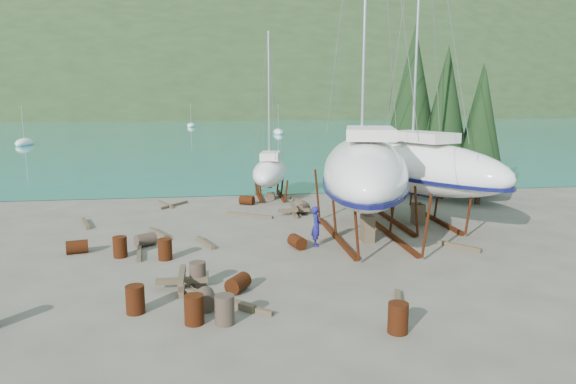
{
  "coord_description": "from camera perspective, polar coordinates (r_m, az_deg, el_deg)",
  "views": [
    {
      "loc": [
        -2.47,
        -19.92,
        6.49
      ],
      "look_at": [
        0.83,
        3.0,
        2.35
      ],
      "focal_mm": 32.0,
      "sensor_mm": 36.0,
      "label": 1
    }
  ],
  "objects": [
    {
      "name": "ground",
      "position": [
        21.1,
        -1.09,
        -7.77
      ],
      "size": [
        600.0,
        600.0,
        0.0
      ],
      "primitive_type": "plane",
      "color": "#564E44",
      "rests_on": "ground"
    },
    {
      "name": "bay_water",
      "position": [
        334.99,
        -7.88,
        8.93
      ],
      "size": [
        700.0,
        700.0,
        0.0
      ],
      "primitive_type": "plane",
      "color": "#1A837F",
      "rests_on": "ground"
    },
    {
      "name": "far_hill",
      "position": [
        339.99,
        -7.88,
        8.95
      ],
      "size": [
        800.0,
        360.0,
        110.0
      ],
      "primitive_type": "ellipsoid",
      "color": "#23341A",
      "rests_on": "ground"
    },
    {
      "name": "far_house_left",
      "position": [
        217.69,
        -23.8,
        8.35
      ],
      "size": [
        6.6,
        5.6,
        5.6
      ],
      "color": "beige",
      "rests_on": "ground"
    },
    {
      "name": "far_house_center",
      "position": [
        210.68,
        -13.14,
        8.91
      ],
      "size": [
        6.6,
        5.6,
        5.6
      ],
      "color": "beige",
      "rests_on": "ground"
    },
    {
      "name": "far_house_right",
      "position": [
        212.45,
        0.6,
        9.18
      ],
      "size": [
        6.6,
        5.6,
        5.6
      ],
      "color": "beige",
      "rests_on": "ground"
    },
    {
      "name": "cypress_near_right",
      "position": [
        35.27,
        17.12,
        8.56
      ],
      "size": [
        3.6,
        3.6,
        10.0
      ],
      "color": "black",
      "rests_on": "ground"
    },
    {
      "name": "cypress_mid_right",
      "position": [
        34.19,
        20.76,
        6.86
      ],
      "size": [
        3.06,
        3.06,
        8.5
      ],
      "color": "black",
      "rests_on": "ground"
    },
    {
      "name": "cypress_back_left",
      "position": [
        36.5,
        13.67,
        10.13
      ],
      "size": [
        4.14,
        4.14,
        11.5
      ],
      "color": "black",
      "rests_on": "ground"
    },
    {
      "name": "cypress_far_right",
      "position": [
        37.53,
        20.6,
        7.55
      ],
      "size": [
        3.24,
        3.24,
        9.0
      ],
      "color": "black",
      "rests_on": "ground"
    },
    {
      "name": "moored_boat_left",
      "position": [
        84.75,
        -27.24,
        4.89
      ],
      "size": [
        2.0,
        5.0,
        6.05
      ],
      "color": "white",
      "rests_on": "ground"
    },
    {
      "name": "moored_boat_mid",
      "position": [
        100.88,
        -1.1,
        6.67
      ],
      "size": [
        2.0,
        5.0,
        6.05
      ],
      "color": "white",
      "rests_on": "ground"
    },
    {
      "name": "moored_boat_far",
      "position": [
        130.18,
        -10.72,
        7.28
      ],
      "size": [
        2.0,
        5.0,
        6.05
      ],
      "color": "white",
      "rests_on": "ground"
    },
    {
      "name": "large_sailboat_near",
      "position": [
        24.32,
        8.55,
        2.51
      ],
      "size": [
        7.11,
        13.6,
        20.56
      ],
      "rotation": [
        0.0,
        0.0,
        -0.27
      ],
      "color": "white",
      "rests_on": "ground"
    },
    {
      "name": "large_sailboat_far",
      "position": [
        28.2,
        14.02,
        2.81
      ],
      "size": [
        7.92,
        12.14,
        18.61
      ],
      "rotation": [
        0.0,
        0.0,
        0.42
      ],
      "color": "white",
      "rests_on": "ground"
    },
    {
      "name": "small_sailboat_shore",
      "position": [
        34.42,
        -2.02,
        2.31
      ],
      "size": [
        3.58,
        7.13,
        10.92
      ],
      "rotation": [
        0.0,
        0.0,
        -0.22
      ],
      "color": "white",
      "rests_on": "ground"
    },
    {
      "name": "worker",
      "position": [
        23.14,
        3.15,
        -3.82
      ],
      "size": [
        0.5,
        0.7,
        1.82
      ],
      "primitive_type": "imported",
      "rotation": [
        0.0,
        0.0,
        1.48
      ],
      "color": "navy",
      "rests_on": "ground"
    },
    {
      "name": "drum_1",
      "position": [
        16.74,
        -9.11,
        -11.72
      ],
      "size": [
        0.63,
        0.91,
        0.58
      ],
      "primitive_type": "cylinder",
      "rotation": [
        1.57,
        0.0,
        3.2
      ],
      "color": "#2D2823",
      "rests_on": "ground"
    },
    {
      "name": "drum_2",
      "position": [
        23.93,
        -22.38,
        -5.66
      ],
      "size": [
        0.99,
        0.77,
        0.58
      ],
      "primitive_type": "cylinder",
      "rotation": [
        1.57,
        0.0,
        1.8
      ],
      "color": "#51280D",
      "rests_on": "ground"
    },
    {
      "name": "drum_4",
      "position": [
        32.41,
        -4.59,
        -0.92
      ],
      "size": [
        1.05,
        0.91,
        0.58
      ],
      "primitive_type": "cylinder",
      "rotation": [
        1.57,
        0.0,
        1.1
      ],
      "color": "#51280D",
      "rests_on": "ground"
    },
    {
      "name": "drum_5",
      "position": [
        18.61,
        -10.0,
        -8.98
      ],
      "size": [
        0.58,
        0.58,
        0.88
      ],
      "primitive_type": "cylinder",
      "color": "#2D2823",
      "rests_on": "ground"
    },
    {
      "name": "drum_6",
      "position": [
        22.91,
        1.03,
        -5.56
      ],
      "size": [
        0.81,
        1.01,
        0.58
      ],
      "primitive_type": "cylinder",
      "rotation": [
        1.57,
        0.0,
        0.3
      ],
      "color": "#51280D",
      "rests_on": "ground"
    },
    {
      "name": "drum_7",
      "position": [
        15.21,
        12.13,
        -13.52
      ],
      "size": [
        0.58,
        0.58,
        0.88
      ],
      "primitive_type": "cylinder",
      "color": "#51280D",
      "rests_on": "ground"
    },
    {
      "name": "drum_8",
      "position": [
        22.71,
        -18.16,
        -5.82
      ],
      "size": [
        0.58,
        0.58,
        0.88
      ],
      "primitive_type": "cylinder",
      "color": "#51280D",
      "rests_on": "ground"
    },
    {
      "name": "drum_10",
      "position": [
        15.68,
        -10.39,
        -12.72
      ],
      "size": [
        0.58,
        0.58,
        0.88
      ],
      "primitive_type": "cylinder",
      "color": "#51280D",
      "rests_on": "ground"
    },
    {
      "name": "drum_11",
      "position": [
        29.9,
        1.63,
        -1.83
      ],
      "size": [
        0.98,
        1.05,
        0.58
      ],
      "primitive_type": "cylinder",
      "rotation": [
        1.57,
        0.0,
        2.52
      ],
      "color": "#2D2823",
      "rests_on": "ground"
    },
    {
      "name": "drum_12",
      "position": [
        17.99,
        -5.56,
        -10.06
      ],
      "size": [
        0.96,
        1.05,
        0.58
      ],
      "primitive_type": "cylinder",
      "rotation": [
        1.57,
        0.0,
        2.57
      ],
      "color": "#51280D",
      "rests_on": "ground"
    },
    {
      "name": "drum_13",
      "position": [
        16.82,
        -16.61,
        -11.37
      ],
      "size": [
        0.58,
        0.58,
        0.88
      ],
      "primitive_type": "cylinder",
      "color": "#51280D",
      "rests_on": "ground"
    },
    {
      "name": "drum_14",
      "position": [
        21.86,
        -13.5,
        -6.21
      ],
      "size": [
        0.58,
        0.58,
        0.88
      ],
      "primitive_type": "cylinder",
      "color": "#51280D",
      "rests_on": "ground"
    },
    {
      "name": "drum_15",
      "position": [
        24.11,
        -15.55,
        -5.14
      ],
      "size": [
        1.05,
        0.98,
        0.58
      ],
      "primitive_type": "cylinder",
      "rotation": [
        1.57,
        0.0,
        2.18
      ],
      "color": "#2D2823",
      "rests_on": "ground"
    },
    {
      "name": "drum_16",
      "position": [
        15.54,
        -7.05,
        -12.85
      ],
      "size": [
        0.58,
        0.58,
        0.88
      ],
      "primitive_type": "cylinder",
      "color": "#2D2823",
      "rests_on": "ground"
    },
    {
      "name": "timber_0",
      "position": [
        33.06,
        -13.47,
        -1.34
      ],
      "size": [
        1.17,
        2.22,
        0.14
      ],
      "primitive_type": "cube",
      "rotation": [
        0.0,
        0.0,
        0.45
      ],
      "color": "brown",
      "rests_on": "ground"
    },
    {
      "name": "timber_1",
      "position": [
        24.14,
        18.48,
        -5.75
      ],
      "size": [
        1.39,
        1.68,
        0.19
      ],
      "primitive_type": "cube",
      "rotation": [
        0.0,
        0.0,
        0.67
      ],
      "color": "brown",
      "rests_on": "ground"
    },
    {
      "name": "timber_2",
      "position": [
        29.15,
        -21.56,
        -3.26
      ],
      "size": [
        0.92,
        2.17,
        0.19
      ],
      "primitive_type": "cube",
      "rotation": [
        0.0,
        0.0,
        0.34
      ],
      "color": "brown",
      "rests_on": "ground"
    },
    {
      "name": "timber_3",
      "position": [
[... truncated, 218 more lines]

